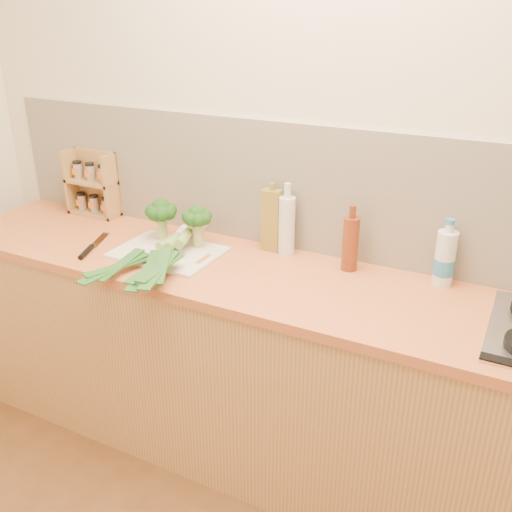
% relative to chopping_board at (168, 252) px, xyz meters
% --- Properties ---
extents(room_shell, '(3.50, 3.50, 3.50)m').
position_rel_chopping_board_xyz_m(room_shell, '(0.55, 0.30, 0.26)').
color(room_shell, beige).
rests_on(room_shell, ground).
extents(counter, '(3.20, 0.62, 0.90)m').
position_rel_chopping_board_xyz_m(counter, '(0.55, 0.01, -0.46)').
color(counter, tan).
rests_on(counter, ground).
extents(chopping_board, '(0.44, 0.33, 0.01)m').
position_rel_chopping_board_xyz_m(chopping_board, '(0.00, 0.00, 0.00)').
color(chopping_board, beige).
rests_on(chopping_board, counter).
extents(broccoli_left, '(0.14, 0.14, 0.19)m').
position_rel_chopping_board_xyz_m(broccoli_left, '(-0.10, 0.10, 0.13)').
color(broccoli_left, '#97A35F').
rests_on(broccoli_left, chopping_board).
extents(broccoli_right, '(0.13, 0.13, 0.19)m').
position_rel_chopping_board_xyz_m(broccoli_right, '(0.09, 0.10, 0.13)').
color(broccoli_right, '#97A35F').
rests_on(broccoli_right, chopping_board).
extents(leek_front, '(0.15, 0.69, 0.04)m').
position_rel_chopping_board_xyz_m(leek_front, '(-0.02, -0.02, 0.03)').
color(leek_front, white).
rests_on(leek_front, chopping_board).
extents(leek_mid, '(0.22, 0.61, 0.04)m').
position_rel_chopping_board_xyz_m(leek_mid, '(0.04, -0.07, 0.05)').
color(leek_mid, white).
rests_on(leek_mid, chopping_board).
extents(leek_back, '(0.24, 0.65, 0.04)m').
position_rel_chopping_board_xyz_m(leek_back, '(0.09, -0.04, 0.07)').
color(leek_back, white).
rests_on(leek_back, chopping_board).
extents(chefs_knife, '(0.13, 0.30, 0.02)m').
position_rel_chopping_board_xyz_m(chefs_knife, '(-0.32, -0.13, 0.00)').
color(chefs_knife, silver).
rests_on(chefs_knife, counter).
extents(spice_rack, '(0.27, 0.11, 0.32)m').
position_rel_chopping_board_xyz_m(spice_rack, '(-0.61, 0.25, 0.13)').
color(spice_rack, '#A17445').
rests_on(spice_rack, counter).
extents(oil_tin, '(0.08, 0.05, 0.30)m').
position_rel_chopping_board_xyz_m(oil_tin, '(0.37, 0.24, 0.13)').
color(oil_tin, olive).
rests_on(oil_tin, counter).
extents(glass_bottle, '(0.07, 0.07, 0.31)m').
position_rel_chopping_board_xyz_m(glass_bottle, '(0.45, 0.23, 0.12)').
color(glass_bottle, silver).
rests_on(glass_bottle, counter).
extents(amber_bottle, '(0.06, 0.06, 0.27)m').
position_rel_chopping_board_xyz_m(amber_bottle, '(0.73, 0.20, 0.11)').
color(amber_bottle, maroon).
rests_on(amber_bottle, counter).
extents(water_bottle, '(0.08, 0.08, 0.24)m').
position_rel_chopping_board_xyz_m(water_bottle, '(1.09, 0.24, 0.09)').
color(water_bottle, silver).
rests_on(water_bottle, counter).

